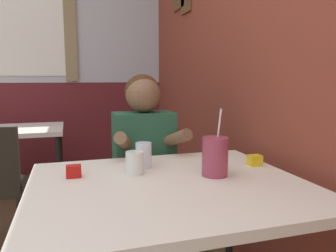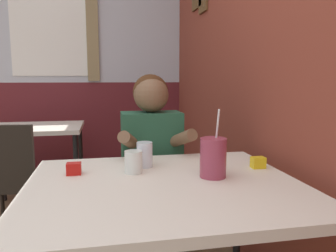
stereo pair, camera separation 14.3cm
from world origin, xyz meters
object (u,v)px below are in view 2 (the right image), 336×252
at_px(background_table, 35,137).
at_px(main_table, 164,197).
at_px(cocktail_pitcher, 213,158).
at_px(chair_near_window, 10,176).
at_px(person_seated, 152,170).

bearing_deg(background_table, main_table, -64.78).
bearing_deg(background_table, cocktail_pitcher, -58.88).
xyz_separation_m(main_table, chair_near_window, (-0.84, 1.02, -0.17)).
bearing_deg(cocktail_pitcher, background_table, 121.12).
height_order(background_table, person_seated, person_seated).
bearing_deg(main_table, background_table, 115.22).
bearing_deg(chair_near_window, main_table, -42.55).
relative_size(main_table, chair_near_window, 1.23).
bearing_deg(person_seated, main_table, -93.75).
xyz_separation_m(main_table, background_table, (-0.81, 1.72, -0.03)).
distance_m(main_table, cocktail_pitcher, 0.25).
bearing_deg(chair_near_window, cocktail_pitcher, -35.29).
distance_m(chair_near_window, person_seated, 0.97).
bearing_deg(cocktail_pitcher, chair_near_window, 136.58).
height_order(main_table, background_table, same).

